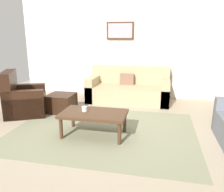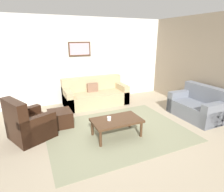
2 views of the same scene
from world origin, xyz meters
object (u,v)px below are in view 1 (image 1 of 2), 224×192
(coffee_table, at_px, (94,115))
(framed_artwork, at_px, (120,31))
(cup, at_px, (84,109))
(armchair_leather, at_px, (22,101))
(ottoman, at_px, (61,103))
(couch_main, at_px, (129,89))

(coffee_table, relative_size, framed_artwork, 1.52)
(cup, bearing_deg, armchair_leather, 157.93)
(ottoman, bearing_deg, couch_main, 42.28)
(coffee_table, bearing_deg, cup, 171.31)
(couch_main, distance_m, ottoman, 1.82)
(ottoman, bearing_deg, coffee_table, -44.25)
(coffee_table, distance_m, framed_artwork, 3.06)
(coffee_table, height_order, framed_artwork, framed_artwork)
(couch_main, height_order, ottoman, couch_main)
(ottoman, distance_m, cup, 1.39)
(couch_main, xyz_separation_m, ottoman, (-1.35, -1.23, -0.10))
(coffee_table, xyz_separation_m, cup, (-0.17, 0.03, 0.09))
(coffee_table, relative_size, cup, 12.30)
(armchair_leather, height_order, cup, armchair_leather)
(coffee_table, xyz_separation_m, framed_artwork, (-0.05, 2.71, 1.43))
(armchair_leather, bearing_deg, framed_artwork, 48.58)
(ottoman, relative_size, cup, 6.26)
(couch_main, bearing_deg, cup, -101.17)
(armchair_leather, relative_size, ottoman, 1.90)
(armchair_leather, distance_m, framed_artwork, 3.06)
(couch_main, relative_size, ottoman, 3.68)
(cup, xyz_separation_m, framed_artwork, (0.12, 2.68, 1.34))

